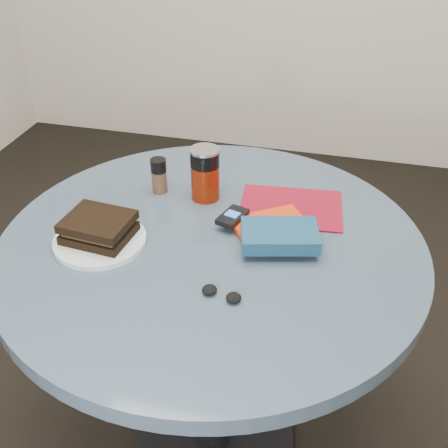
% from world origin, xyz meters
% --- Properties ---
extents(ground, '(4.00, 4.00, 0.00)m').
position_xyz_m(ground, '(0.00, 0.00, 0.00)').
color(ground, black).
rests_on(ground, ground).
extents(table, '(1.00, 1.00, 0.75)m').
position_xyz_m(table, '(0.00, 0.00, 0.59)').
color(table, black).
rests_on(table, ground).
extents(plate, '(0.25, 0.25, 0.01)m').
position_xyz_m(plate, '(-0.25, -0.08, 0.76)').
color(plate, silver).
rests_on(plate, table).
extents(sandwich, '(0.16, 0.14, 0.05)m').
position_xyz_m(sandwich, '(-0.25, -0.07, 0.79)').
color(sandwich, black).
rests_on(sandwich, plate).
extents(soda_can, '(0.09, 0.09, 0.14)m').
position_xyz_m(soda_can, '(-0.07, 0.18, 0.82)').
color(soda_can, maroon).
rests_on(soda_can, table).
extents(pepper_grinder, '(0.04, 0.04, 0.09)m').
position_xyz_m(pepper_grinder, '(-0.19, 0.18, 0.80)').
color(pepper_grinder, '#4C3320').
rests_on(pepper_grinder, table).
extents(magazine, '(0.27, 0.22, 0.00)m').
position_xyz_m(magazine, '(0.16, 0.18, 0.75)').
color(magazine, maroon).
rests_on(magazine, table).
extents(red_book, '(0.21, 0.19, 0.01)m').
position_xyz_m(red_book, '(0.12, 0.08, 0.76)').
color(red_book, '#BB320E').
rests_on(red_book, magazine).
extents(novel, '(0.20, 0.15, 0.03)m').
position_xyz_m(novel, '(0.16, 0.01, 0.79)').
color(novel, navy).
rests_on(novel, red_book).
extents(mp3_player, '(0.07, 0.09, 0.02)m').
position_xyz_m(mp3_player, '(0.03, 0.07, 0.78)').
color(mp3_player, black).
rests_on(mp3_player, red_book).
extents(headphones, '(0.09, 0.05, 0.02)m').
position_xyz_m(headphones, '(0.07, -0.19, 0.76)').
color(headphones, black).
rests_on(headphones, table).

